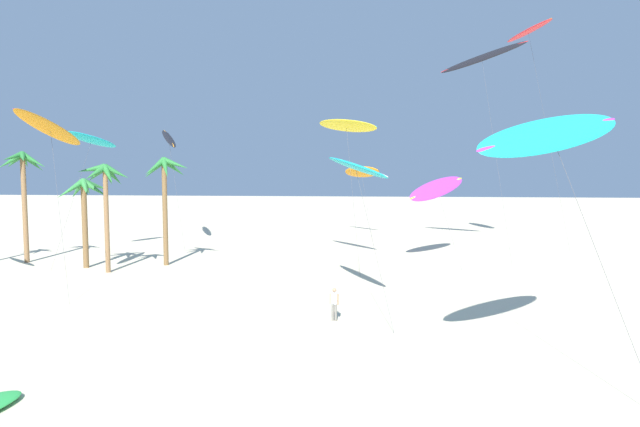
% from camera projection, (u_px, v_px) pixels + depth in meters
% --- Properties ---
extents(palm_tree_0, '(4.04, 4.17, 9.44)m').
position_uv_depth(palm_tree_0, '(23.00, 172.00, 45.31)').
color(palm_tree_0, olive).
rests_on(palm_tree_0, ground).
extents(palm_tree_2, '(4.14, 4.38, 7.21)m').
position_uv_depth(palm_tree_2, '(84.00, 196.00, 43.03)').
color(palm_tree_2, brown).
rests_on(palm_tree_2, ground).
extents(palm_tree_3, '(4.16, 3.88, 8.93)m').
position_uv_depth(palm_tree_3, '(164.00, 178.00, 44.04)').
color(palm_tree_3, brown).
rests_on(palm_tree_3, ground).
extents(palm_tree_4, '(3.67, 3.39, 8.37)m').
position_uv_depth(palm_tree_4, '(105.00, 183.00, 40.94)').
color(palm_tree_4, olive).
rests_on(palm_tree_4, ground).
extents(flying_kite_1, '(5.90, 8.28, 12.41)m').
position_uv_depth(flying_kite_1, '(346.00, 126.00, 43.70)').
color(flying_kite_1, yellow).
rests_on(flying_kite_1, ground).
extents(flying_kite_2, '(4.45, 9.37, 9.01)m').
position_uv_depth(flying_kite_2, '(356.00, 167.00, 31.30)').
color(flying_kite_2, '#19B2B7').
rests_on(flying_kite_2, ground).
extents(flying_kite_3, '(3.21, 11.20, 11.57)m').
position_uv_depth(flying_kite_3, '(92.00, 140.00, 49.27)').
color(flying_kite_3, '#19B2B7').
rests_on(flying_kite_3, ground).
extents(flying_kite_4, '(5.11, 7.57, 8.53)m').
position_uv_depth(flying_kite_4, '(362.00, 172.00, 64.00)').
color(flying_kite_4, orange).
rests_on(flying_kite_4, ground).
extents(flying_kite_5, '(4.67, 9.45, 11.95)m').
position_uv_depth(flying_kite_5, '(50.00, 129.00, 36.33)').
color(flying_kite_5, orange).
rests_on(flying_kite_5, ground).
extents(flying_kite_6, '(5.55, 8.03, 21.76)m').
position_uv_depth(flying_kite_6, '(528.00, 31.00, 52.07)').
color(flying_kite_6, red).
rests_on(flying_kite_6, ground).
extents(flying_kite_7, '(7.28, 11.34, 19.67)m').
position_uv_depth(flying_kite_7, '(482.00, 58.00, 50.65)').
color(flying_kite_7, black).
rests_on(flying_kite_7, ground).
extents(flying_kite_8, '(7.29, 6.67, 10.68)m').
position_uv_depth(flying_kite_8, '(552.00, 134.00, 20.54)').
color(flying_kite_8, '#19B2B7').
rests_on(flying_kite_8, ground).
extents(flying_kite_9, '(5.60, 8.66, 12.63)m').
position_uv_depth(flying_kite_9, '(169.00, 138.00, 56.86)').
color(flying_kite_9, black).
rests_on(flying_kite_9, ground).
extents(flying_kite_10, '(6.10, 8.39, 7.77)m').
position_uv_depth(flying_kite_10, '(437.00, 188.00, 47.55)').
color(flying_kite_10, purple).
rests_on(flying_kite_10, ground).
extents(person_near_left, '(0.49, 0.29, 1.74)m').
position_uv_depth(person_near_left, '(334.00, 303.00, 28.17)').
color(person_near_left, slate).
rests_on(person_near_left, ground).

